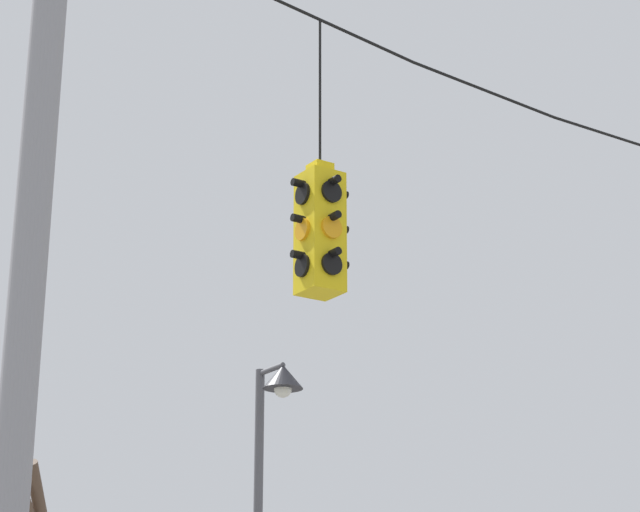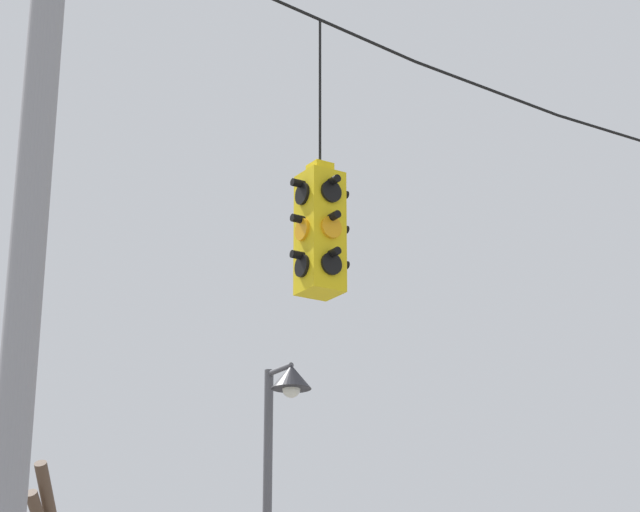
% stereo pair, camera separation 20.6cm
% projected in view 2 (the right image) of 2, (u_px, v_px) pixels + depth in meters
% --- Properties ---
extents(utility_pole_left, '(0.28, 0.28, 8.12)m').
position_uv_depth(utility_pole_left, '(23.00, 311.00, 9.26)').
color(utility_pole_left, gray).
rests_on(utility_pole_left, ground_plane).
extents(span_wire, '(13.01, 0.03, 0.68)m').
position_uv_depth(span_wire, '(620.00, 117.00, 13.60)').
color(span_wire, black).
extents(traffic_light_near_left_pole, '(0.58, 0.58, 2.67)m').
position_uv_depth(traffic_light_near_left_pole, '(320.00, 231.00, 10.96)').
color(traffic_light_near_left_pole, yellow).
extents(street_lamp, '(0.52, 0.89, 5.34)m').
position_uv_depth(street_lamp, '(280.00, 463.00, 15.83)').
color(street_lamp, '#515156').
rests_on(street_lamp, ground_plane).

